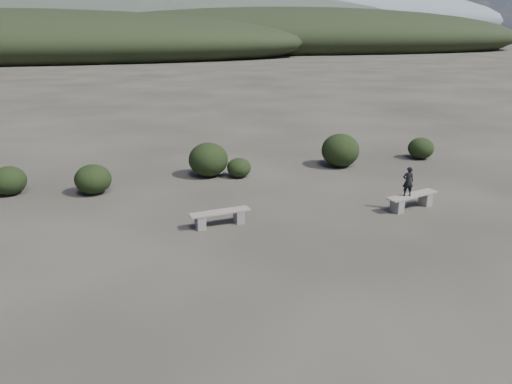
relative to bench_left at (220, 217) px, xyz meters
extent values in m
plane|color=#302C25|center=(1.73, -4.00, -0.27)|extent=(1200.00, 1200.00, 0.00)
cube|color=slate|center=(-0.58, -0.10, -0.07)|extent=(0.30, 0.38, 0.39)
cube|color=slate|center=(0.58, 0.10, -0.07)|extent=(0.30, 0.38, 0.39)
cube|color=gray|center=(0.00, 0.00, 0.15)|extent=(1.79, 0.65, 0.05)
cube|color=slate|center=(5.45, -0.20, -0.06)|extent=(0.36, 0.43, 0.42)
cube|color=slate|center=(6.64, 0.16, -0.06)|extent=(0.36, 0.43, 0.42)
cube|color=gray|center=(6.05, -0.02, 0.18)|extent=(1.91, 0.93, 0.05)
imported|color=black|center=(5.81, -0.09, 0.66)|extent=(0.37, 0.29, 0.92)
ellipsoid|color=black|center=(-3.68, 3.93, 0.24)|extent=(1.23, 1.23, 1.00)
ellipsoid|color=black|center=(0.44, 5.10, 0.38)|extent=(1.50, 1.50, 1.28)
ellipsoid|color=black|center=(1.53, 4.67, 0.10)|extent=(0.91, 0.91, 0.73)
ellipsoid|color=black|center=(5.85, 5.22, 0.40)|extent=(1.53, 1.53, 1.34)
ellipsoid|color=black|center=(9.74, 5.58, 0.19)|extent=(1.10, 1.10, 0.91)
ellipsoid|color=black|center=(-6.43, 4.49, 0.22)|extent=(1.15, 1.15, 0.97)
ellipsoid|color=black|center=(-23.27, 86.00, 2.43)|extent=(110.00, 40.00, 12.00)
ellipsoid|color=black|center=(36.73, 106.00, 2.88)|extent=(120.00, 44.00, 14.00)
ellipsoid|color=#303B30|center=(1.73, 156.00, 5.13)|extent=(190.00, 64.00, 24.00)
ellipsoid|color=slate|center=(71.73, 296.00, 9.63)|extent=(340.00, 110.00, 44.00)
ellipsoid|color=#97A1AB|center=(-28.27, 396.00, 12.33)|extent=(460.00, 140.00, 56.00)
camera|label=1|loc=(-2.14, -13.10, 5.10)|focal=35.00mm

